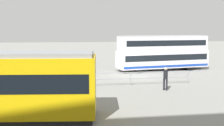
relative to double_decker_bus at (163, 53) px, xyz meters
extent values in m
plane|color=gray|center=(3.95, 3.37, -1.98)|extent=(160.00, 160.00, 0.00)
cube|color=silver|center=(-0.01, 0.00, -0.69)|extent=(10.56, 4.06, 1.88)
cube|color=silver|center=(-0.01, 0.00, 1.01)|extent=(10.24, 3.91, 1.52)
cube|color=black|center=(-0.01, 0.00, -0.46)|extent=(10.05, 4.00, 0.64)
cube|color=black|center=(-0.01, 0.00, 1.09)|extent=(9.73, 3.86, 0.60)
cube|color=#193FA5|center=(-0.01, 0.00, -1.38)|extent=(10.36, 4.06, 0.24)
cube|color=#B2B2B7|center=(-0.01, 0.00, 1.82)|extent=(10.24, 3.91, 0.10)
cylinder|color=black|center=(3.14, 0.52, -1.48)|extent=(1.37, 2.49, 1.00)
cylinder|color=black|center=(-2.80, -0.47, -1.48)|extent=(1.37, 2.49, 1.00)
cylinder|color=black|center=(9.88, 6.62, -1.57)|extent=(0.14, 0.14, 0.81)
cylinder|color=black|center=(9.78, 6.82, -1.57)|extent=(0.14, 0.14, 0.81)
cylinder|color=navy|center=(9.83, 6.72, -0.85)|extent=(0.43, 0.43, 0.63)
sphere|color=beige|center=(9.83, 6.72, -0.42)|extent=(0.22, 0.22, 0.22)
cylinder|color=black|center=(3.15, 10.13, -1.55)|extent=(0.14, 0.14, 0.85)
cylinder|color=black|center=(3.31, 9.97, -1.55)|extent=(0.14, 0.14, 0.85)
cylinder|color=black|center=(3.23, 10.05, -0.80)|extent=(0.45, 0.45, 0.65)
sphere|color=beige|center=(3.23, 10.05, -0.36)|extent=(0.23, 0.23, 0.23)
cube|color=gray|center=(5.38, 7.85, -0.93)|extent=(9.85, 0.27, 0.06)
cube|color=gray|center=(5.38, 7.85, -1.43)|extent=(9.85, 0.27, 0.06)
cylinder|color=gray|center=(0.46, 7.75, -1.45)|extent=(0.07, 0.07, 1.05)
cylinder|color=gray|center=(5.38, 7.85, -1.45)|extent=(0.07, 0.07, 1.05)
cylinder|color=gray|center=(10.30, 7.95, -1.45)|extent=(0.07, 0.07, 1.05)
cylinder|color=slate|center=(10.44, 8.03, -0.75)|extent=(0.10, 0.10, 2.46)
cube|color=white|center=(10.45, 8.06, 0.09)|extent=(1.10, 0.27, 0.60)
camera|label=1|loc=(10.21, 29.47, 2.44)|focal=44.67mm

